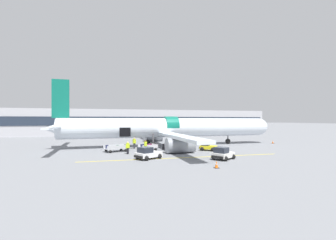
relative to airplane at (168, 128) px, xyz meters
name	(u,v)px	position (x,y,z in m)	size (l,w,h in m)	color
ground_plane	(172,149)	(-0.58, -4.15, -2.98)	(500.00, 500.00, 0.00)	slate
apron_marking_line	(186,158)	(-1.26, -12.03, -2.98)	(24.45, 1.30, 0.01)	yellow
terminal_strip	(137,122)	(-0.58, 33.51, 0.76)	(85.97, 9.72, 7.48)	#B2B2B7
airplane	(168,128)	(0.00, 0.00, 0.00)	(39.23, 33.76, 10.56)	silver
baggage_tug_lead	(223,154)	(2.32, -14.34, -2.37)	(3.07, 2.74, 1.42)	silver
baggage_tug_mid	(148,154)	(-5.75, -11.65, -2.37)	(3.36, 2.86, 1.38)	white
baggage_tug_rear	(208,147)	(3.98, -7.19, -2.43)	(2.65, 2.57, 1.31)	yellow
baggage_cart_loading	(148,147)	(-4.37, -4.84, -2.51)	(3.53, 2.36, 0.99)	silver
baggage_cart_queued	(116,148)	(-8.87, -4.66, -2.50)	(4.14, 2.68, 0.98)	#B7BABF
ground_crew_loader_a	(146,146)	(-5.19, -7.26, -2.05)	(0.52, 0.61, 1.77)	#1E2338
ground_crew_loader_b	(168,143)	(-1.18, -4.18, -2.07)	(0.56, 0.55, 1.74)	#1E2338
ground_crew_driver	(134,143)	(-6.00, -2.05, -2.07)	(0.55, 0.55, 1.73)	#2D2D33
ground_crew_supervisor	(128,147)	(-7.56, -7.39, -2.12)	(0.57, 0.49, 1.65)	black
suitcase_on_tarmac_upright	(163,147)	(-1.99, -4.53, -2.62)	(0.42, 0.33, 0.84)	#2D2D33
safety_cone_nose	(273,142)	(20.10, -1.79, -2.71)	(0.44, 0.44, 0.59)	black
safety_cone_engine_left	(216,165)	(-0.53, -18.17, -2.66)	(0.44, 0.44, 0.68)	black
safety_cone_wingtip	(193,149)	(1.61, -7.45, -2.69)	(0.63, 0.63, 0.63)	black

